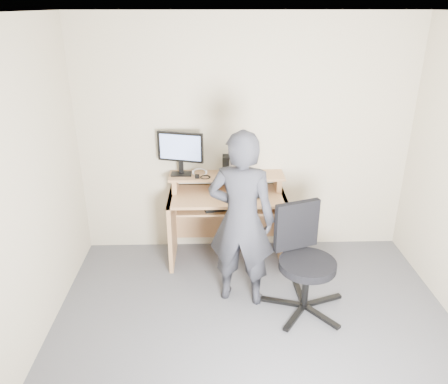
{
  "coord_description": "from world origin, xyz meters",
  "views": [
    {
      "loc": [
        -0.35,
        -2.65,
        2.55
      ],
      "look_at": [
        -0.24,
        1.05,
        0.95
      ],
      "focal_mm": 35.0,
      "sensor_mm": 36.0,
      "label": 1
    }
  ],
  "objects_px": {
    "monitor": "(180,150)",
    "office_chair": "(303,256)",
    "desk": "(227,209)",
    "person": "(241,220)"
  },
  "relations": [
    {
      "from": "desk",
      "to": "person",
      "type": "bearing_deg",
      "value": -82.83
    },
    {
      "from": "monitor",
      "to": "person",
      "type": "height_order",
      "value": "person"
    },
    {
      "from": "desk",
      "to": "person",
      "type": "xyz_separation_m",
      "value": [
        0.1,
        -0.79,
        0.27
      ]
    },
    {
      "from": "monitor",
      "to": "office_chair",
      "type": "bearing_deg",
      "value": -26.22
    },
    {
      "from": "desk",
      "to": "monitor",
      "type": "distance_m",
      "value": 0.8
    },
    {
      "from": "office_chair",
      "to": "desk",
      "type": "bearing_deg",
      "value": 105.3
    },
    {
      "from": "desk",
      "to": "office_chair",
      "type": "height_order",
      "value": "office_chair"
    },
    {
      "from": "desk",
      "to": "monitor",
      "type": "height_order",
      "value": "monitor"
    },
    {
      "from": "office_chair",
      "to": "person",
      "type": "xyz_separation_m",
      "value": [
        -0.54,
        0.12,
        0.3
      ]
    },
    {
      "from": "desk",
      "to": "monitor",
      "type": "relative_size",
      "value": 2.54
    }
  ]
}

